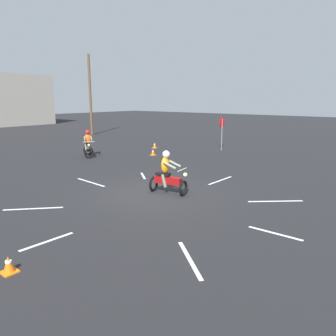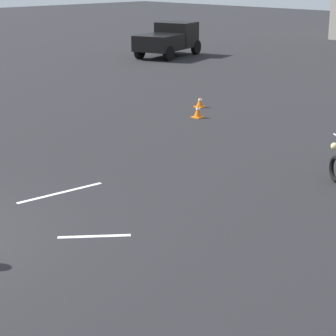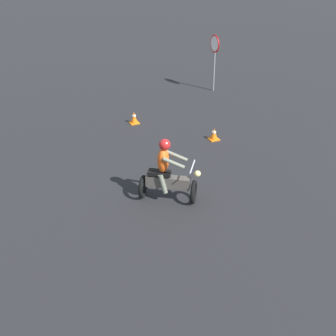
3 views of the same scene
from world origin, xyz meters
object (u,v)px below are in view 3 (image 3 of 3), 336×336
(motorcycle_rider_background, at_px, (167,174))
(traffic_cone_near_left, at_px, (214,134))
(traffic_cone_far_right, at_px, (134,118))
(stop_sign, at_px, (215,52))

(motorcycle_rider_background, distance_m, traffic_cone_near_left, 4.08)
(traffic_cone_far_right, bearing_deg, stop_sign, -62.74)
(stop_sign, bearing_deg, motorcycle_rider_background, 144.74)
(motorcycle_rider_background, xyz_separation_m, stop_sign, (7.41, -5.24, 0.91))
(motorcycle_rider_background, height_order, traffic_cone_near_left, motorcycle_rider_background)
(stop_sign, xyz_separation_m, traffic_cone_far_right, (-2.21, 4.28, -1.43))
(stop_sign, distance_m, traffic_cone_far_right, 5.03)
(traffic_cone_near_left, relative_size, traffic_cone_far_right, 0.93)
(traffic_cone_far_right, bearing_deg, motorcycle_rider_background, 169.59)
(motorcycle_rider_background, distance_m, traffic_cone_far_right, 5.31)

